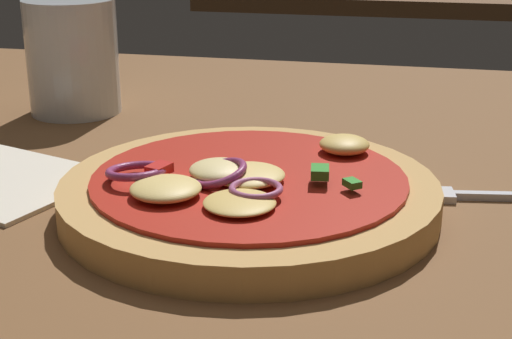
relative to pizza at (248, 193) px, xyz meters
The scene contains 4 objects.
dining_table 0.07m from the pizza, 145.80° to the left, with size 1.33×0.84×0.03m.
pizza is the anchor object (origin of this frame).
fork 0.16m from the pizza, 18.89° to the left, with size 0.18×0.04×0.01m.
beer_glass 0.28m from the pizza, 136.45° to the left, with size 0.08×0.08×0.10m.
Camera 1 is at (0.15, -0.47, 0.22)m, focal length 54.45 mm.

